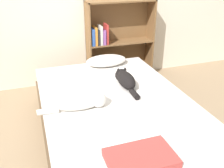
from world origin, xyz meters
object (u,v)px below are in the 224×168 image
object	(u,v)px
bed	(117,121)
pillow	(106,61)
cat_dark	(125,79)
bookshelf	(116,40)
cat_light	(83,102)

from	to	relation	value
bed	pillow	size ratio (longest dim) A/B	4.23
pillow	cat_dark	distance (m)	0.59
pillow	bookshelf	size ratio (longest dim) A/B	0.44
bookshelf	bed	bearing A→B (deg)	-109.16
bed	cat_light	bearing A→B (deg)	-175.66
cat_dark	bookshelf	bearing A→B (deg)	-14.09
bed	cat_dark	distance (m)	0.43
cat_dark	pillow	bearing A→B (deg)	2.17
bed	cat_light	xyz separation A→B (m)	(-0.32, -0.02, 0.27)
cat_light	bookshelf	world-z (taller)	bookshelf
cat_light	bookshelf	xyz separation A→B (m)	(0.78, 1.36, 0.09)
bed	cat_light	world-z (taller)	cat_light
cat_light	pillow	bearing A→B (deg)	64.05
bed	cat_dark	world-z (taller)	cat_dark
bed	pillow	bearing A→B (deg)	79.11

